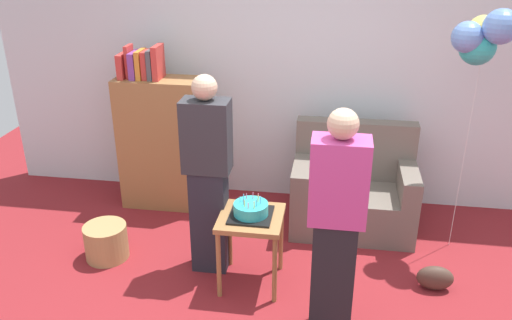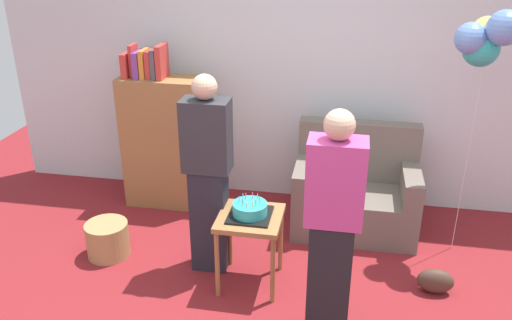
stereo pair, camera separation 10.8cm
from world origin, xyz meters
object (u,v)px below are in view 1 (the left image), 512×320
object	(u,v)px
handbag	(435,278)
bookshelf	(161,140)
couch	(353,192)
person_holding_cake	(336,227)
wicker_basket	(106,242)
person_blowing_candles	(208,176)
balloon_bunch	(483,36)
side_table	(251,226)
birthday_cake	(251,210)

from	to	relation	value
handbag	bookshelf	bearing A→B (deg)	157.44
couch	person_holding_cake	bearing A→B (deg)	-96.20
wicker_basket	handbag	xyz separation A→B (m)	(2.69, -0.03, -0.05)
couch	person_blowing_candles	distance (m)	1.52
handbag	balloon_bunch	distance (m)	1.87
couch	side_table	bearing A→B (deg)	-127.60
birthday_cake	balloon_bunch	size ratio (longest dim) A/B	0.16
birthday_cake	wicker_basket	distance (m)	1.37
wicker_basket	handbag	distance (m)	2.69
couch	birthday_cake	distance (m)	1.33
birthday_cake	person_holding_cake	bearing A→B (deg)	-36.21
birthday_cake	balloon_bunch	xyz separation A→B (m)	(1.63, 0.79, 1.19)
person_blowing_candles	balloon_bunch	xyz separation A→B (m)	(1.99, 0.63, 1.00)
person_blowing_candles	person_holding_cake	distance (m)	1.16
couch	person_blowing_candles	size ratio (longest dim) A/B	0.67
person_holding_cake	wicker_basket	distance (m)	2.10
person_holding_cake	balloon_bunch	world-z (taller)	balloon_bunch
balloon_bunch	birthday_cake	bearing A→B (deg)	-154.10
bookshelf	side_table	distance (m)	1.60
person_holding_cake	handbag	bearing A→B (deg)	-126.72
bookshelf	balloon_bunch	size ratio (longest dim) A/B	0.78
side_table	person_holding_cake	distance (m)	0.84
person_blowing_candles	wicker_basket	bearing A→B (deg)	-170.82
balloon_bunch	person_blowing_candles	bearing A→B (deg)	-162.35
bookshelf	wicker_basket	world-z (taller)	bookshelf
balloon_bunch	person_holding_cake	bearing A→B (deg)	-128.85
person_blowing_candles	balloon_bunch	size ratio (longest dim) A/B	0.79
side_table	birthday_cake	world-z (taller)	birthday_cake
person_blowing_candles	handbag	distance (m)	1.93
couch	bookshelf	size ratio (longest dim) A/B	0.68
person_holding_cake	handbag	xyz separation A→B (m)	(0.80, 0.59, -0.73)
couch	person_holding_cake	size ratio (longest dim) A/B	0.67
couch	birthday_cake	bearing A→B (deg)	-127.60
wicker_basket	handbag	world-z (taller)	wicker_basket
couch	person_blowing_candles	xyz separation A→B (m)	(-1.15, -0.86, 0.49)
bookshelf	person_blowing_candles	world-z (taller)	person_blowing_candles
couch	birthday_cake	xyz separation A→B (m)	(-0.79, -1.02, 0.31)
wicker_basket	handbag	bearing A→B (deg)	-0.54
birthday_cake	balloon_bunch	distance (m)	2.17
person_holding_cake	handbag	world-z (taller)	person_holding_cake
couch	bookshelf	bearing A→B (deg)	175.51
birthday_cake	handbag	world-z (taller)	birthday_cake
bookshelf	birthday_cake	size ratio (longest dim) A/B	5.02
bookshelf	wicker_basket	bearing A→B (deg)	-100.68
side_table	handbag	size ratio (longest dim) A/B	2.14
person_blowing_candles	couch	bearing A→B (deg)	45.87
balloon_bunch	wicker_basket	bearing A→B (deg)	-167.59
bookshelf	side_table	xyz separation A→B (m)	(1.08, -1.17, -0.18)
couch	wicker_basket	size ratio (longest dim) A/B	3.06
handbag	person_blowing_candles	bearing A→B (deg)	179.06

